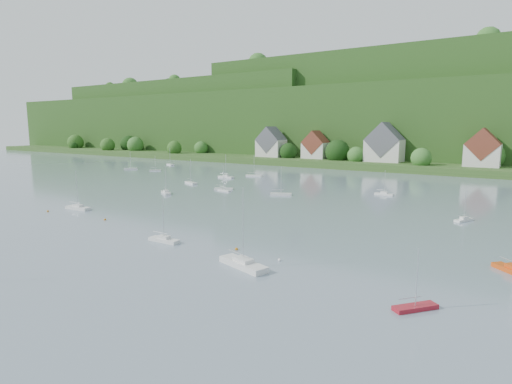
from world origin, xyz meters
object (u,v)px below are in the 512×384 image
Objects in this scene: near_sailboat_4 at (243,263)px; near_sailboat_3 at (164,239)px; near_sailboat_7 at (415,307)px; near_sailboat_6 at (78,207)px.

near_sailboat_3 is at bearing -172.72° from near_sailboat_4.
near_sailboat_3 is at bearing 123.47° from near_sailboat_7.
near_sailboat_6 is 1.35× the size of near_sailboat_7.
near_sailboat_3 is 0.87× the size of near_sailboat_6.
near_sailboat_6 is at bearing -175.15° from near_sailboat_4.
near_sailboat_3 is 41.19m from near_sailboat_7.
near_sailboat_7 is at bearing -7.43° from near_sailboat_3.
near_sailboat_4 is at bearing -17.86° from near_sailboat_6.
near_sailboat_4 is 1.66× the size of near_sailboat_7.
near_sailboat_3 reaches higher than near_sailboat_7.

